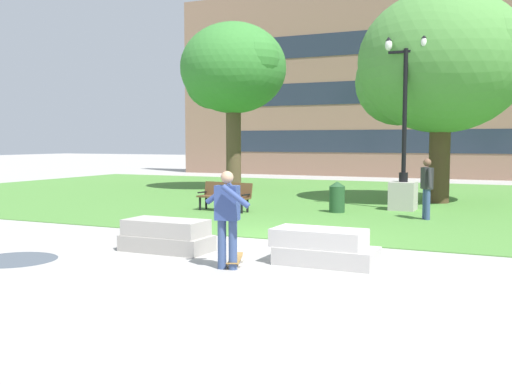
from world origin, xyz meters
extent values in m
plane|color=#A3A09B|center=(0.00, 0.00, 0.00)|extent=(140.00, 140.00, 0.00)
cube|color=#4C8438|center=(0.00, 10.00, 0.01)|extent=(40.00, 20.00, 0.02)
cube|color=#9E9991|center=(-1.41, -2.15, 0.16)|extent=(1.80, 0.90, 0.32)
cube|color=#A6A098|center=(-1.43, -2.15, 0.48)|extent=(1.66, 0.83, 0.32)
cube|color=#BCB7B2|center=(1.94, -2.07, 0.16)|extent=(1.80, 0.90, 0.32)
cube|color=beige|center=(1.80, -2.07, 0.48)|extent=(1.66, 0.83, 0.32)
cylinder|color=#384C7A|center=(0.40, -3.18, 0.43)|extent=(0.15, 0.15, 0.86)
cylinder|color=#384C7A|center=(0.60, -3.15, 0.43)|extent=(0.15, 0.15, 0.86)
cube|color=#334784|center=(0.50, -3.16, 1.16)|extent=(0.43, 0.30, 0.60)
cylinder|color=#334784|center=(0.24, -2.98, 1.30)|extent=(0.52, 0.17, 0.40)
cylinder|color=#334784|center=(0.76, -3.35, 1.30)|extent=(0.52, 0.17, 0.40)
sphere|color=tan|center=(0.50, -3.16, 1.60)|extent=(0.22, 0.22, 0.22)
cube|color=olive|center=(0.44, -2.77, 0.09)|extent=(0.47, 0.82, 0.02)
cube|color=olive|center=(0.29, -2.35, 0.11)|extent=(0.23, 0.18, 0.06)
cube|color=olive|center=(0.60, -3.19, 0.11)|extent=(0.23, 0.18, 0.06)
cylinder|color=silver|center=(0.26, -2.60, 0.03)|extent=(0.05, 0.06, 0.06)
cylinder|color=silver|center=(0.47, -2.53, 0.03)|extent=(0.05, 0.06, 0.06)
cylinder|color=silver|center=(0.42, -3.01, 0.03)|extent=(0.05, 0.06, 0.06)
cylinder|color=silver|center=(0.62, -2.94, 0.03)|extent=(0.05, 0.06, 0.06)
cylinder|color=#47515B|center=(-3.52, -4.12, 0.00)|extent=(1.58, 1.58, 0.01)
cube|color=brown|center=(-3.50, 4.24, 0.46)|extent=(1.84, 0.68, 0.05)
cube|color=brown|center=(-3.47, 4.49, 0.69)|extent=(1.80, 0.36, 0.46)
cube|color=black|center=(-4.33, 4.36, 0.58)|extent=(0.11, 0.40, 0.04)
cube|color=black|center=(-2.67, 4.13, 0.58)|extent=(0.11, 0.40, 0.04)
cylinder|color=black|center=(-4.32, 4.19, 0.23)|extent=(0.07, 0.07, 0.41)
cylinder|color=black|center=(-2.73, 3.98, 0.23)|extent=(0.07, 0.07, 0.41)
cylinder|color=black|center=(-4.27, 4.51, 0.23)|extent=(0.07, 0.07, 0.41)
cylinder|color=black|center=(-2.69, 4.29, 0.23)|extent=(0.07, 0.07, 0.41)
cube|color=#ADA89E|center=(1.54, 6.97, 0.47)|extent=(0.80, 0.80, 0.90)
cylinder|color=black|center=(1.54, 6.97, 1.07)|extent=(0.28, 0.28, 0.30)
cylinder|color=black|center=(1.54, 6.97, 3.01)|extent=(0.14, 0.14, 4.19)
cube|color=black|center=(1.54, 6.97, 5.01)|extent=(1.10, 0.08, 0.08)
ellipsoid|color=white|center=(0.99, 6.97, 5.25)|extent=(0.22, 0.22, 0.36)
cone|color=black|center=(0.99, 6.97, 5.44)|extent=(0.20, 0.20, 0.13)
ellipsoid|color=white|center=(2.09, 6.97, 5.25)|extent=(0.22, 0.22, 0.36)
cone|color=black|center=(2.09, 6.97, 5.44)|extent=(0.20, 0.20, 0.13)
cylinder|color=#4C3823|center=(2.25, 9.79, 1.70)|extent=(0.73, 0.73, 3.36)
ellipsoid|color=#4C893D|center=(2.25, 9.79, 4.99)|extent=(5.85, 5.85, 4.97)
sphere|color=#4C893D|center=(0.64, 10.37, 4.40)|extent=(3.22, 3.22, 3.22)
sphere|color=#4C893D|center=(3.72, 9.20, 5.28)|extent=(2.92, 2.92, 2.92)
cylinder|color=brown|center=(-7.00, 11.86, 2.09)|extent=(0.68, 0.68, 4.14)
ellipsoid|color=#387F33|center=(-7.00, 11.86, 5.46)|extent=(4.73, 4.73, 4.02)
sphere|color=#387F33|center=(-8.30, 12.33, 4.99)|extent=(2.60, 2.60, 2.60)
sphere|color=#387F33|center=(-5.82, 11.38, 5.70)|extent=(2.36, 2.36, 2.36)
cylinder|color=#234C28|center=(-0.18, 5.47, 0.42)|extent=(0.48, 0.48, 0.80)
cone|color=#234C28|center=(-0.18, 5.47, 0.90)|extent=(0.49, 0.49, 0.16)
cylinder|color=#384C7A|center=(2.55, 5.00, 0.45)|extent=(0.15, 0.15, 0.86)
cylinder|color=#384C7A|center=(2.64, 4.82, 0.45)|extent=(0.15, 0.15, 0.86)
cube|color=#2D2D30|center=(2.59, 4.91, 1.18)|extent=(0.40, 0.47, 0.60)
cylinder|color=#2D2D30|center=(2.47, 5.19, 1.21)|extent=(0.18, 0.22, 0.56)
cylinder|color=#2D2D30|center=(2.71, 4.63, 1.21)|extent=(0.18, 0.22, 0.56)
sphere|color=brown|center=(2.59, 4.91, 1.62)|extent=(0.22, 0.22, 0.22)
cube|color=#8E6B56|center=(-1.89, 24.50, 5.88)|extent=(30.16, 1.00, 11.76)
cube|color=#232D3D|center=(-1.89, 23.98, 2.20)|extent=(22.62, 0.03, 1.40)
cube|color=#232D3D|center=(-1.89, 23.98, 5.20)|extent=(22.62, 0.03, 1.40)
cube|color=#232D3D|center=(-1.89, 23.98, 8.20)|extent=(22.62, 0.03, 1.40)
camera|label=1|loc=(5.24, -12.26, 2.23)|focal=42.00mm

